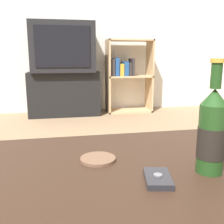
{
  "coord_description": "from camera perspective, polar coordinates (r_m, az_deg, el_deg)",
  "views": [
    {
      "loc": [
        -0.1,
        -0.57,
        0.73
      ],
      "look_at": [
        0.07,
        0.29,
        0.54
      ],
      "focal_mm": 42.0,
      "sensor_mm": 36.0,
      "label": 1
    }
  ],
  "objects": [
    {
      "name": "back_wall",
      "position": [
        3.64,
        -10.33,
        20.8
      ],
      "size": [
        8.0,
        0.05,
        2.6
      ],
      "color": "silver",
      "rests_on": "ground_plane"
    },
    {
      "name": "coffee_table",
      "position": [
        0.67,
        -1.49,
        -19.16
      ],
      "size": [
        1.16,
        0.72,
        0.44
      ],
      "color": "#332116",
      "rests_on": "ground_plane"
    },
    {
      "name": "tv_stand",
      "position": [
        3.36,
        -10.36,
        3.96
      ],
      "size": [
        0.87,
        0.37,
        0.54
      ],
      "color": "black",
      "rests_on": "ground_plane"
    },
    {
      "name": "television",
      "position": [
        3.33,
        -10.73,
        13.64
      ],
      "size": [
        0.75,
        0.51,
        0.59
      ],
      "color": "black",
      "rests_on": "tv_stand"
    },
    {
      "name": "bookshelf",
      "position": [
        3.49,
        3.1,
        8.37
      ],
      "size": [
        0.59,
        0.3,
        0.95
      ],
      "color": "tan",
      "rests_on": "ground_plane"
    },
    {
      "name": "beer_bottle",
      "position": [
        0.69,
        20.88,
        -4.15
      ],
      "size": [
        0.07,
        0.07,
        0.28
      ],
      "color": "#1E4219",
      "rests_on": "coffee_table"
    },
    {
      "name": "cell_phone",
      "position": [
        0.64,
        9.93,
        -14.03
      ],
      "size": [
        0.08,
        0.11,
        0.02
      ],
      "rotation": [
        0.0,
        0.0,
        -0.21
      ],
      "color": "#232328",
      "rests_on": "coffee_table"
    },
    {
      "name": "coaster",
      "position": [
        0.75,
        -3.1,
        -10.17
      ],
      "size": [
        0.1,
        0.1,
        0.01
      ],
      "color": "brown",
      "rests_on": "coffee_table"
    }
  ]
}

